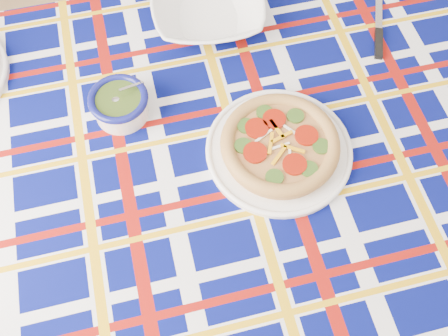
{
  "coord_description": "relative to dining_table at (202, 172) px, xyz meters",
  "views": [
    {
      "loc": [
        -0.63,
        -0.63,
        1.8
      ],
      "look_at": [
        -0.54,
        -0.13,
        0.85
      ],
      "focal_mm": 40.0,
      "sensor_mm": 36.0,
      "label": 1
    }
  ],
  "objects": [
    {
      "name": "main_focaccia_plate",
      "position": [
        0.18,
        -0.02,
        0.12
      ],
      "size": [
        0.35,
        0.35,
        0.07
      ],
      "primitive_type": null,
      "rotation": [
        0.0,
        0.0,
        0.02
      ],
      "color": "#B1773E",
      "rests_on": "tablecloth"
    },
    {
      "name": "tablecloth",
      "position": [
        0.0,
        0.0,
        0.03
      ],
      "size": [
        1.86,
        1.26,
        0.12
      ],
      "primitive_type": null,
      "rotation": [
        0.0,
        0.0,
        0.07
      ],
      "color": "#040A56",
      "rests_on": "dining_table"
    },
    {
      "name": "serving_bowl",
      "position": [
        0.08,
        0.4,
        0.12
      ],
      "size": [
        0.3,
        0.3,
        0.07
      ],
      "primitive_type": "imported",
      "rotation": [
        0.0,
        0.0,
        -0.05
      ],
      "color": "white",
      "rests_on": "tablecloth"
    },
    {
      "name": "table_knife",
      "position": [
        0.53,
        0.35,
        0.09
      ],
      "size": [
        0.1,
        0.24,
        0.01
      ],
      "primitive_type": null,
      "rotation": [
        0.0,
        0.0,
        1.25
      ],
      "color": "silver",
      "rests_on": "tablecloth"
    },
    {
      "name": "dining_table",
      "position": [
        0.0,
        0.0,
        0.0
      ],
      "size": [
        1.83,
        1.22,
        0.82
      ],
      "rotation": [
        0.0,
        0.0,
        0.07
      ],
      "color": "brown",
      "rests_on": "floor"
    },
    {
      "name": "pesto_bowl",
      "position": [
        -0.17,
        0.14,
        0.13
      ],
      "size": [
        0.15,
        0.15,
        0.08
      ],
      "primitive_type": null,
      "rotation": [
        0.0,
        0.0,
        -0.1
      ],
      "color": "#23360E",
      "rests_on": "tablecloth"
    },
    {
      "name": "floor",
      "position": [
        0.59,
        0.07,
        -0.74
      ],
      "size": [
        4.0,
        4.0,
        0.0
      ],
      "primitive_type": "plane",
      "color": "tan",
      "rests_on": "ground"
    }
  ]
}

